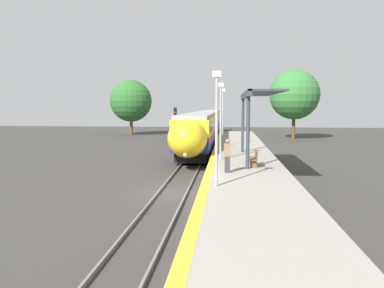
{
  "coord_description": "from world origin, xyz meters",
  "views": [
    {
      "loc": [
        2.78,
        -18.61,
        4.45
      ],
      "look_at": [
        0.56,
        4.11,
        2.11
      ],
      "focal_mm": 35.0,
      "sensor_mm": 36.0,
      "label": 1
    }
  ],
  "objects_px": {
    "lamppost_mid": "(221,115)",
    "lamppost_near": "(217,120)",
    "train": "(206,125)",
    "person_waiting": "(227,155)",
    "platform_bench": "(254,158)",
    "lamppost_far": "(223,113)",
    "railway_signal": "(175,124)"
  },
  "relations": [
    {
      "from": "platform_bench",
      "to": "train",
      "type": "bearing_deg",
      "value": 99.98
    },
    {
      "from": "train",
      "to": "platform_bench",
      "type": "distance_m",
      "value": 24.55
    },
    {
      "from": "railway_signal",
      "to": "lamppost_far",
      "type": "height_order",
      "value": "lamppost_far"
    },
    {
      "from": "train",
      "to": "railway_signal",
      "type": "xyz_separation_m",
      "value": [
        -2.43,
        -9.02,
        0.48
      ]
    },
    {
      "from": "platform_bench",
      "to": "person_waiting",
      "type": "relative_size",
      "value": 0.93
    },
    {
      "from": "railway_signal",
      "to": "lamppost_near",
      "type": "distance_m",
      "value": 21.22
    },
    {
      "from": "train",
      "to": "platform_bench",
      "type": "bearing_deg",
      "value": -80.02
    },
    {
      "from": "person_waiting",
      "to": "railway_signal",
      "type": "relative_size",
      "value": 0.4
    },
    {
      "from": "lamppost_near",
      "to": "railway_signal",
      "type": "bearing_deg",
      "value": 102.85
    },
    {
      "from": "platform_bench",
      "to": "lamppost_near",
      "type": "height_order",
      "value": "lamppost_near"
    },
    {
      "from": "railway_signal",
      "to": "lamppost_near",
      "type": "height_order",
      "value": "lamppost_near"
    },
    {
      "from": "lamppost_far",
      "to": "lamppost_mid",
      "type": "bearing_deg",
      "value": -90.0
    },
    {
      "from": "person_waiting",
      "to": "railway_signal",
      "type": "distance_m",
      "value": 18.14
    },
    {
      "from": "train",
      "to": "lamppost_far",
      "type": "bearing_deg",
      "value": -80.44
    },
    {
      "from": "train",
      "to": "platform_bench",
      "type": "relative_size",
      "value": 26.94
    },
    {
      "from": "train",
      "to": "lamppost_far",
      "type": "distance_m",
      "value": 13.84
    },
    {
      "from": "train",
      "to": "person_waiting",
      "type": "height_order",
      "value": "train"
    },
    {
      "from": "platform_bench",
      "to": "lamppost_far",
      "type": "relative_size",
      "value": 0.33
    },
    {
      "from": "train",
      "to": "person_waiting",
      "type": "distance_m",
      "value": 26.54
    },
    {
      "from": "railway_signal",
      "to": "lamppost_near",
      "type": "xyz_separation_m",
      "value": [
        4.71,
        -20.65,
        1.21
      ]
    },
    {
      "from": "train",
      "to": "railway_signal",
      "type": "relative_size",
      "value": 10.17
    },
    {
      "from": "person_waiting",
      "to": "lamppost_near",
      "type": "height_order",
      "value": "lamppost_near"
    },
    {
      "from": "platform_bench",
      "to": "lamppost_far",
      "type": "height_order",
      "value": "lamppost_far"
    },
    {
      "from": "lamppost_mid",
      "to": "lamppost_near",
      "type": "bearing_deg",
      "value": -90.0
    },
    {
      "from": "platform_bench",
      "to": "lamppost_mid",
      "type": "height_order",
      "value": "lamppost_mid"
    },
    {
      "from": "railway_signal",
      "to": "lamppost_far",
      "type": "distance_m",
      "value": 6.64
    },
    {
      "from": "train",
      "to": "person_waiting",
      "type": "xyz_separation_m",
      "value": [
        2.74,
        -26.4,
        -0.2
      ]
    },
    {
      "from": "train",
      "to": "lamppost_mid",
      "type": "relative_size",
      "value": 9.01
    },
    {
      "from": "lamppost_far",
      "to": "person_waiting",
      "type": "bearing_deg",
      "value": -87.95
    },
    {
      "from": "railway_signal",
      "to": "lamppost_mid",
      "type": "xyz_separation_m",
      "value": [
        4.71,
        -12.59,
        1.21
      ]
    },
    {
      "from": "railway_signal",
      "to": "lamppost_far",
      "type": "xyz_separation_m",
      "value": [
        4.71,
        -4.52,
        1.21
      ]
    },
    {
      "from": "platform_bench",
      "to": "person_waiting",
      "type": "bearing_deg",
      "value": -124.19
    }
  ]
}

